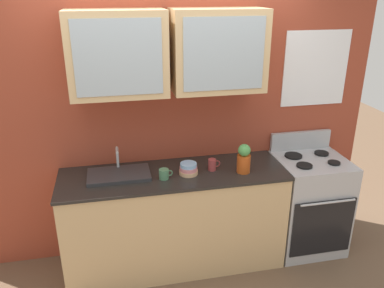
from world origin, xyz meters
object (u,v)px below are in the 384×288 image
at_px(stove_range, 308,203).
at_px(sink_faucet, 119,174).
at_px(vase, 244,159).
at_px(cup_near_bowls, 212,165).
at_px(bowl_stack, 188,169).
at_px(cup_near_sink, 164,174).

height_order(stove_range, sink_faucet, sink_faucet).
relative_size(vase, cup_near_bowls, 2.40).
bearing_deg(sink_faucet, vase, -7.67).
relative_size(stove_range, cup_near_bowls, 10.33).
xyz_separation_m(bowl_stack, cup_near_sink, (-0.22, -0.04, -0.00)).
distance_m(stove_range, sink_faucet, 1.83).
distance_m(sink_faucet, vase, 1.07).
bearing_deg(vase, sink_faucet, 172.33).
bearing_deg(cup_near_bowls, cup_near_sink, -170.26).
bearing_deg(stove_range, sink_faucet, 178.65).
bearing_deg(cup_near_bowls, bowl_stack, -172.05).
height_order(stove_range, bowl_stack, stove_range).
bearing_deg(cup_near_sink, sink_faucet, 161.27).
height_order(bowl_stack, vase, vase).
height_order(stove_range, cup_near_bowls, stove_range).
bearing_deg(bowl_stack, cup_near_bowls, 7.95).
bearing_deg(sink_faucet, bowl_stack, -7.90).
height_order(cup_near_sink, cup_near_bowls, cup_near_bowls).
relative_size(sink_faucet, cup_near_sink, 4.52).
bearing_deg(cup_near_sink, stove_range, 3.41).
distance_m(stove_range, cup_near_bowls, 1.09).
xyz_separation_m(stove_range, cup_near_sink, (-1.40, -0.08, 0.50)).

